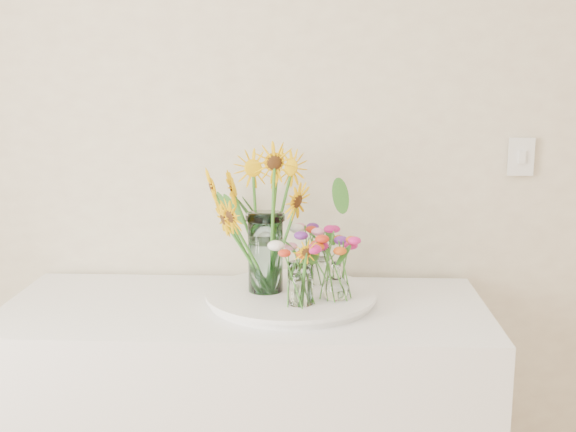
# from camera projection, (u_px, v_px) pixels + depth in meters

# --- Properties ---
(tray) EXTENTS (0.47, 0.47, 0.02)m
(tray) POSITION_uv_depth(u_px,v_px,m) (291.00, 298.00, 2.11)
(tray) COLOR white
(tray) RESTS_ON counter
(mason_jar) EXTENTS (0.12, 0.12, 0.24)m
(mason_jar) POSITION_uv_depth(u_px,v_px,m) (265.00, 253.00, 2.10)
(mason_jar) COLOR #A6CBD0
(mason_jar) RESTS_ON tray
(sunflower_bouquet) EXTENTS (0.71, 0.71, 0.45)m
(sunflower_bouquet) POSITION_uv_depth(u_px,v_px,m) (265.00, 217.00, 2.08)
(sunflower_bouquet) COLOR #EFB405
(sunflower_bouquet) RESTS_ON tray
(small_vase_a) EXTENTS (0.09, 0.09, 0.12)m
(small_vase_a) POSITION_uv_depth(u_px,v_px,m) (301.00, 284.00, 2.00)
(small_vase_a) COLOR white
(small_vase_a) RESTS_ON tray
(wildflower_posy_a) EXTENTS (0.19, 0.19, 0.21)m
(wildflower_posy_a) POSITION_uv_depth(u_px,v_px,m) (301.00, 269.00, 1.99)
(wildflower_posy_a) COLOR #CD5311
(wildflower_posy_a) RESTS_ON tray
(small_vase_b) EXTENTS (0.09, 0.09, 0.11)m
(small_vase_b) POSITION_uv_depth(u_px,v_px,m) (336.00, 281.00, 2.04)
(small_vase_b) COLOR white
(small_vase_b) RESTS_ON tray
(wildflower_posy_b) EXTENTS (0.22, 0.22, 0.20)m
(wildflower_posy_b) POSITION_uv_depth(u_px,v_px,m) (336.00, 266.00, 2.03)
(wildflower_posy_b) COLOR #CD5311
(wildflower_posy_b) RESTS_ON tray
(small_vase_c) EXTENTS (0.07, 0.07, 0.12)m
(small_vase_c) POSITION_uv_depth(u_px,v_px,m) (318.00, 265.00, 2.19)
(small_vase_c) COLOR white
(small_vase_c) RESTS_ON tray
(wildflower_posy_c) EXTENTS (0.20, 0.20, 0.21)m
(wildflower_posy_c) POSITION_uv_depth(u_px,v_px,m) (318.00, 251.00, 2.19)
(wildflower_posy_c) COLOR #CD5311
(wildflower_posy_c) RESTS_ON tray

